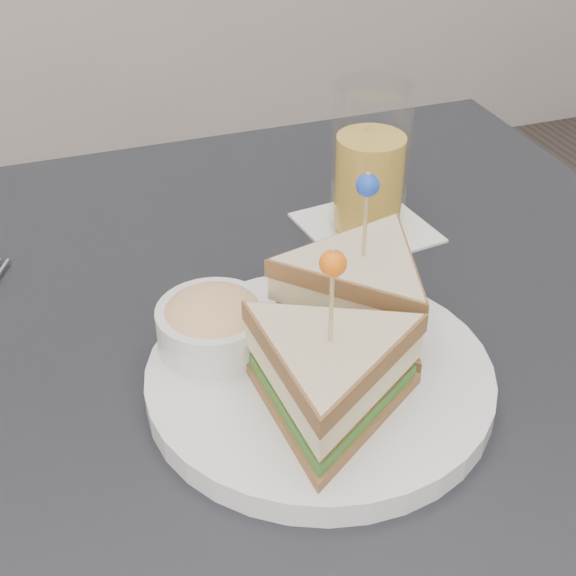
{
  "coord_description": "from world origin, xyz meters",
  "views": [
    {
      "loc": [
        -0.15,
        -0.45,
        1.14
      ],
      "look_at": [
        0.01,
        0.01,
        0.8
      ],
      "focal_mm": 50.0,
      "sensor_mm": 36.0,
      "label": 1
    }
  ],
  "objects": [
    {
      "name": "drink_set",
      "position": [
        0.14,
        0.15,
        0.81
      ],
      "size": [
        0.12,
        0.12,
        0.14
      ],
      "rotation": [
        0.0,
        0.0,
        0.12
      ],
      "color": "white",
      "rests_on": "table"
    },
    {
      "name": "plate_meal",
      "position": [
        0.02,
        -0.05,
        0.79
      ],
      "size": [
        0.28,
        0.27,
        0.15
      ],
      "rotation": [
        0.0,
        0.0,
        0.07
      ],
      "color": "white",
      "rests_on": "table"
    },
    {
      "name": "table",
      "position": [
        0.0,
        0.0,
        0.67
      ],
      "size": [
        0.8,
        0.8,
        0.75
      ],
      "color": "black",
      "rests_on": "ground"
    }
  ]
}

